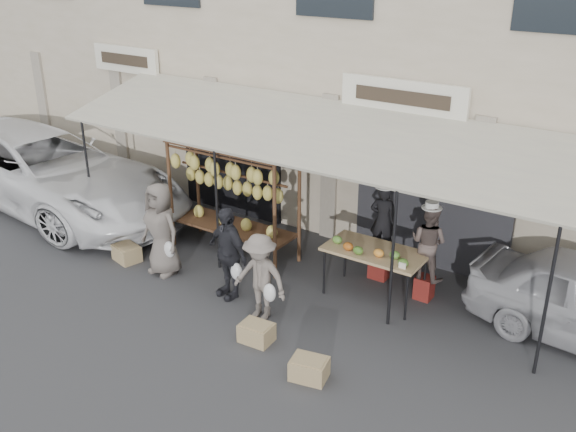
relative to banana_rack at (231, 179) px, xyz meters
The scene contains 16 objects.
ground_plane 2.62m from the banana_rack, 56.77° to the right, with size 90.00×90.00×0.00m, color #2D2D30.
shophouse 5.30m from the banana_rack, 76.42° to the left, with size 24.00×6.15×7.30m.
awning 1.62m from the banana_rack, 24.56° to the left, with size 10.00×2.35×2.92m.
banana_rack is the anchor object (origin of this frame).
produce_table 3.13m from the banana_rack, ahead, with size 1.70×0.90×1.04m.
vendor_left 2.96m from the banana_rack, 14.79° to the left, with size 0.48×0.31×1.31m, color black.
vendor_right 3.86m from the banana_rack, ahead, with size 0.64×0.50×1.31m, color brown.
customer_left 1.60m from the banana_rack, 113.95° to the right, with size 0.86×0.56×1.75m, color #645C55.
customer_mid 1.78m from the banana_rack, 54.21° to the right, with size 0.97×0.40×1.65m, color #232429.
customer_right 2.55m from the banana_rack, 40.87° to the right, with size 0.96×0.55×1.48m, color slate.
stool_left 3.22m from the banana_rack, 14.79° to the left, with size 0.34×0.34×0.48m, color maroon.
stool_right 4.07m from the banana_rack, ahead, with size 0.29×0.29×0.41m, color maroon.
crate_near_a 3.39m from the banana_rack, 44.93° to the right, with size 0.49×0.37×0.29m, color tan.
crate_near_b 4.39m from the banana_rack, 36.76° to the right, with size 0.51×0.39×0.30m, color tan.
crate_far 2.49m from the banana_rack, 137.89° to the right, with size 0.52×0.39×0.31m, color tan.
van 5.54m from the banana_rack, behind, with size 2.73×5.91×2.46m, color white.
Camera 1 is at (6.07, -7.07, 5.69)m, focal length 40.00 mm.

